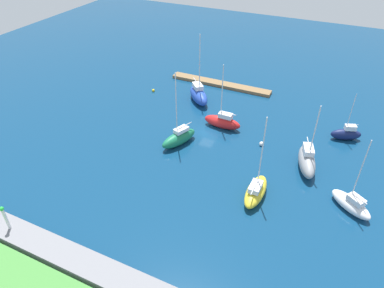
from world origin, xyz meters
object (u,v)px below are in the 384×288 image
object	(u,v)px
pier_dock	(220,84)
mooring_buoy_yellow	(153,90)
sailboat_navy_lone_south	(346,134)
mooring_buoy_white	(262,144)
harbor_beacon	(5,216)
sailboat_blue_inner_mooring	(199,95)
sailboat_red_near_pier	(222,121)
sailboat_yellow_off_beacon	(256,191)
sailboat_white_along_channel	(351,204)
sailboat_green_by_breakwater	(179,138)
sailboat_gray_far_south	(307,160)

from	to	relation	value
pier_dock	mooring_buoy_yellow	size ratio (longest dim) A/B	38.84
sailboat_navy_lone_south	mooring_buoy_white	bearing A→B (deg)	11.26
harbor_beacon	sailboat_blue_inner_mooring	distance (m)	43.29
sailboat_red_near_pier	sailboat_navy_lone_south	bearing A→B (deg)	-163.73
harbor_beacon	sailboat_red_near_pier	xyz separation A→B (m)	(-15.27, -35.28, -2.07)
mooring_buoy_white	sailboat_yellow_off_beacon	bearing A→B (deg)	101.96
pier_dock	mooring_buoy_yellow	bearing A→B (deg)	36.86
sailboat_red_near_pier	sailboat_blue_inner_mooring	size ratio (longest dim) A/B	0.86
pier_dock	sailboat_white_along_channel	distance (m)	41.73
pier_dock	sailboat_blue_inner_mooring	bearing A→B (deg)	81.11
harbor_beacon	sailboat_blue_inner_mooring	bearing A→B (deg)	-99.34
sailboat_red_near_pier	sailboat_white_along_channel	distance (m)	26.56
sailboat_blue_inner_mooring	sailboat_white_along_channel	bearing A→B (deg)	15.84
sailboat_green_by_breakwater	mooring_buoy_yellow	xyz separation A→B (m)	(14.25, -15.39, -1.03)
sailboat_green_by_breakwater	mooring_buoy_yellow	distance (m)	21.00
sailboat_white_along_channel	mooring_buoy_white	size ratio (longest dim) A/B	14.62
sailboat_red_near_pier	sailboat_blue_inner_mooring	xyz separation A→B (m)	(8.24, -7.40, 0.26)
mooring_buoy_yellow	harbor_beacon	bearing A→B (deg)	95.26
sailboat_white_along_channel	sailboat_blue_inner_mooring	world-z (taller)	sailboat_blue_inner_mooring
harbor_beacon	sailboat_gray_far_south	bearing A→B (deg)	-136.83
sailboat_gray_far_south	sailboat_green_by_breakwater	bearing A→B (deg)	-99.89
sailboat_white_along_channel	mooring_buoy_white	distance (m)	18.05
pier_dock	sailboat_gray_far_south	xyz separation A→B (m)	(-23.24, 22.00, 1.22)
sailboat_green_by_breakwater	sailboat_white_along_channel	distance (m)	28.85
pier_dock	sailboat_green_by_breakwater	xyz separation A→B (m)	(-1.91, 24.64, 0.99)
sailboat_red_near_pier	sailboat_gray_far_south	world-z (taller)	sailboat_red_near_pier
sailboat_navy_lone_south	sailboat_yellow_off_beacon	xyz separation A→B (m)	(10.28, 21.05, 0.00)
sailboat_white_along_channel	sailboat_blue_inner_mooring	size ratio (longest dim) A/B	0.80
harbor_beacon	mooring_buoy_yellow	xyz separation A→B (m)	(3.91, -42.45, -3.09)
mooring_buoy_yellow	sailboat_navy_lone_south	bearing A→B (deg)	177.97
sailboat_red_near_pier	sailboat_gray_far_south	size ratio (longest dim) A/B	1.07
sailboat_navy_lone_south	harbor_beacon	bearing A→B (deg)	26.97
sailboat_white_along_channel	sailboat_yellow_off_beacon	bearing A→B (deg)	50.40
sailboat_red_near_pier	mooring_buoy_yellow	size ratio (longest dim) A/B	20.59
harbor_beacon	mooring_buoy_white	distance (m)	40.46
pier_dock	sailboat_red_near_pier	xyz separation A→B (m)	(-6.83, 16.42, 0.97)
mooring_buoy_white	sailboat_red_near_pier	bearing A→B (deg)	-17.02
sailboat_gray_far_south	pier_dock	bearing A→B (deg)	-150.38
harbor_beacon	sailboat_red_near_pier	world-z (taller)	sailboat_red_near_pier
harbor_beacon	sailboat_yellow_off_beacon	distance (m)	33.10
sailboat_navy_lone_south	mooring_buoy_white	xyz separation A→B (m)	(12.98, 8.29, -0.79)
harbor_beacon	sailboat_navy_lone_south	xyz separation A→B (m)	(-36.58, -41.02, -2.21)
pier_dock	sailboat_gray_far_south	size ratio (longest dim) A/B	2.02
sailboat_gray_far_south	mooring_buoy_yellow	distance (m)	37.81
sailboat_gray_far_south	mooring_buoy_white	size ratio (longest dim) A/B	14.75
sailboat_blue_inner_mooring	pier_dock	bearing A→B (deg)	128.32
sailboat_yellow_off_beacon	sailboat_white_along_channel	bearing A→B (deg)	-75.09
mooring_buoy_yellow	sailboat_green_by_breakwater	bearing A→B (deg)	132.80
sailboat_green_by_breakwater	mooring_buoy_yellow	bearing A→B (deg)	-115.12
sailboat_navy_lone_south	sailboat_blue_inner_mooring	size ratio (longest dim) A/B	0.63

